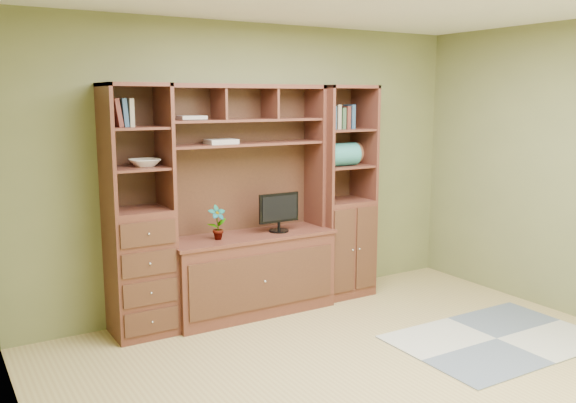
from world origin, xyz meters
TOP-DOWN VIEW (x-y plane):
  - room at (0.00, 0.00)m, footprint 4.60×4.10m
  - center_hutch at (-0.18, 1.73)m, footprint 1.54×0.53m
  - left_tower at (-1.18, 1.77)m, footprint 0.50×0.45m
  - right_tower at (0.84, 1.77)m, footprint 0.55×0.45m
  - rug at (1.22, 0.14)m, footprint 1.64×1.10m
  - monitor at (0.09, 1.70)m, footprint 0.40×0.18m
  - orchid at (-0.52, 1.70)m, footprint 0.16×0.11m
  - magazines at (-0.42, 1.82)m, footprint 0.26×0.19m
  - bowl at (-1.12, 1.77)m, footprint 0.24×0.24m
  - blanket_teal at (0.76, 1.73)m, footprint 0.38×0.22m
  - blanket_red at (1.00, 1.85)m, footprint 0.37×0.21m

SIDE VIEW (x-z plane):
  - rug at x=1.22m, z-range 0.00..0.01m
  - orchid at x=-0.52m, z-range 0.73..1.03m
  - monitor at x=0.09m, z-range 0.73..1.22m
  - center_hutch at x=-0.18m, z-range 0.00..2.05m
  - left_tower at x=-1.18m, z-range 0.00..2.05m
  - right_tower at x=0.84m, z-range 0.00..2.05m
  - room at x=0.00m, z-range -0.02..2.62m
  - blanket_red at x=1.00m, z-range 1.29..1.50m
  - blanket_teal at x=0.76m, z-range 1.29..1.51m
  - bowl at x=-1.12m, z-range 1.39..1.45m
  - magazines at x=-0.42m, z-range 1.54..1.58m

